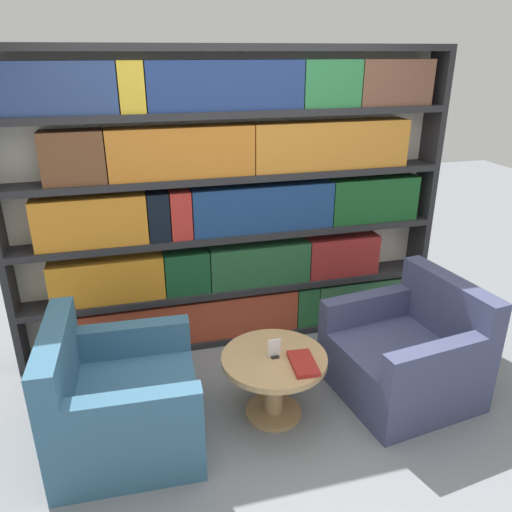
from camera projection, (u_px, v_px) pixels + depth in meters
ground_plane at (279, 435)px, 3.16m from camera, size 14.00×14.00×0.00m
bookshelf at (235, 206)px, 3.85m from camera, size 3.37×0.30×2.30m
armchair_left at (120, 404)px, 3.01m from camera, size 0.89×0.90×0.82m
armchair_right at (407, 356)px, 3.48m from camera, size 0.96×0.97×0.82m
coffee_table at (274, 373)px, 3.22m from camera, size 0.68×0.68×0.45m
table_sign at (274, 350)px, 3.16m from camera, size 0.08×0.06×0.12m
stray_book at (303, 363)px, 3.08m from camera, size 0.17×0.28×0.03m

